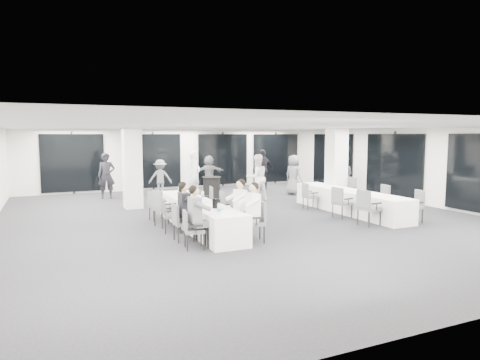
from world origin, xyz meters
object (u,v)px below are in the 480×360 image
object	(u,v)px
chair_main_right_fourth	(218,204)
chair_side_left_far	(308,194)
banquet_table_side	(349,201)
chair_main_right_mid	(231,209)
banquet_table_main	(198,215)
chair_main_left_second	(181,220)
cocktail_table	(212,190)
standing_guest_e	(293,172)
standing_guest_c	(160,175)
ice_bucket_near	(216,203)
ice_bucket_far	(182,191)
chair_side_right_mid	(382,197)
chair_main_right_near	(257,219)
chair_main_left_fourth	(162,206)
chair_main_left_near	(191,227)
standing_guest_d	(263,167)
chair_main_left_far	(155,204)
standing_guest_h	(344,173)
chair_side_left_near	(367,205)
chair_side_right_far	(348,190)
standing_guest_a	(194,171)
standing_guest_b	(257,175)
chair_main_left_mid	(170,213)
chair_side_right_near	(415,204)
chair_main_right_second	(244,213)
standing_guest_f	(209,170)

from	to	relation	value
chair_main_right_fourth	chair_side_left_far	size ratio (longest dim) A/B	1.00
banquet_table_side	chair_main_right_mid	bearing A→B (deg)	-172.16
banquet_table_main	chair_main_left_second	distance (m)	1.44
banquet_table_main	chair_side_left_far	xyz separation A→B (m)	(4.47, 1.38, 0.14)
cocktail_table	chair_side_left_far	world-z (taller)	cocktail_table
standing_guest_e	standing_guest_c	bearing A→B (deg)	48.40
chair_main_left_second	ice_bucket_near	bearing A→B (deg)	86.08
standing_guest_c	ice_bucket_far	distance (m)	5.64
chair_main_left_second	chair_side_right_mid	size ratio (longest dim) A/B	0.95
chair_main_right_fourth	chair_side_left_far	world-z (taller)	same
chair_main_right_near	chair_main_left_fourth	bearing A→B (deg)	45.37
chair_main_left_near	standing_guest_d	distance (m)	10.78
chair_main_right_mid	chair_main_right_fourth	xyz separation A→B (m)	(-0.00, 1.00, -0.03)
chair_main_left_far	chair_side_right_mid	distance (m)	7.21
standing_guest_d	standing_guest_h	world-z (taller)	standing_guest_d
banquet_table_main	ice_bucket_far	world-z (taller)	ice_bucket_far
chair_side_left_near	standing_guest_e	world-z (taller)	standing_guest_e
cocktail_table	chair_side_right_far	size ratio (longest dim) A/B	0.97
chair_main_right_fourth	standing_guest_a	size ratio (longest dim) A/B	0.42
standing_guest_a	banquet_table_main	bearing A→B (deg)	-145.26
chair_main_left_near	chair_side_right_mid	xyz separation A→B (m)	(6.96, 1.62, 0.04)
cocktail_table	ice_bucket_far	bearing A→B (deg)	-126.86
chair_main_right_fourth	standing_guest_b	distance (m)	4.28
chair_main_left_far	chair_main_right_mid	size ratio (longest dim) A/B	0.92
banquet_table_side	chair_main_right_near	world-z (taller)	chair_main_right_near
chair_main_right_mid	chair_side_left_near	size ratio (longest dim) A/B	0.94
chair_main_left_mid	standing_guest_a	distance (m)	6.66
chair_side_right_mid	banquet_table_side	bearing A→B (deg)	62.72
standing_guest_b	standing_guest_c	bearing A→B (deg)	-48.40
chair_main_right_mid	chair_main_right_fourth	bearing A→B (deg)	-6.30
cocktail_table	chair_side_right_near	bearing A→B (deg)	-52.65
chair_side_left_far	standing_guest_a	distance (m)	5.29
banquet_table_side	chair_main_right_second	xyz separation A→B (m)	(-4.46, -1.44, 0.18)
banquet_table_side	ice_bucket_near	distance (m)	5.45
chair_side_left_far	chair_side_right_far	size ratio (longest dim) A/B	0.87
chair_side_right_far	standing_guest_e	world-z (taller)	standing_guest_e
chair_main_left_mid	chair_main_left_fourth	world-z (taller)	chair_main_left_fourth
chair_main_left_near	standing_guest_c	world-z (taller)	standing_guest_c
chair_main_right_near	standing_guest_c	distance (m)	8.95
chair_main_left_near	chair_side_left_near	world-z (taller)	chair_side_left_near
banquet_table_main	chair_main_right_mid	distance (m)	0.93
chair_side_right_mid	standing_guest_c	xyz separation A→B (m)	(-5.49, 7.32, 0.31)
standing_guest_a	standing_guest_b	bearing A→B (deg)	-87.39
chair_main_right_near	standing_guest_c	bearing A→B (deg)	13.54
standing_guest_f	banquet_table_main	bearing A→B (deg)	75.39
chair_main_left_fourth	chair_main_right_mid	bearing A→B (deg)	45.22
banquet_table_main	ice_bucket_far	size ratio (longest dim) A/B	21.91
cocktail_table	banquet_table_main	bearing A→B (deg)	-115.38
chair_side_right_far	ice_bucket_near	world-z (taller)	chair_side_right_far
chair_side_left_far	standing_guest_b	bearing A→B (deg)	-153.67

